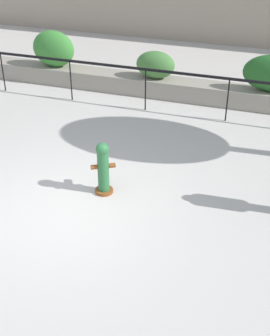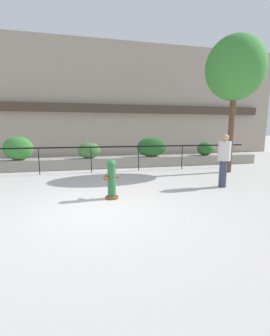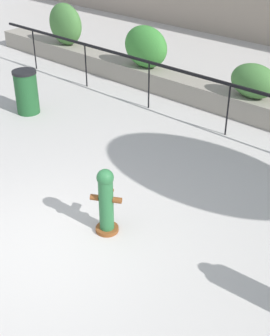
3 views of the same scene
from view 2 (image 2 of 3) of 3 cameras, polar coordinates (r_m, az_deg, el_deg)
The scene contains 11 objects.
ground_plane at distance 5.37m, azimuth -9.20°, elevation -10.71°, with size 120.00×120.00×0.00m, color #BCB7B2.
building_facade at distance 17.15m, azimuth -12.24°, elevation 16.55°, with size 30.00×1.36×8.00m.
planter_wall_low at distance 11.15m, azimuth -11.20°, elevation 1.17°, with size 18.00×0.70×0.50m, color gray.
fence_railing_segment at distance 9.97m, azimuth -11.16°, elevation 4.63°, with size 15.00×0.05×1.15m.
hedge_bush_1 at distance 11.44m, azimuth -27.55°, elevation 4.42°, with size 1.30×0.70×1.07m, color #387F33.
hedge_bush_2 at distance 11.08m, azimuth -11.61°, elevation 4.39°, with size 1.10×0.64×0.76m, color #427538.
hedge_bush_3 at distance 11.57m, azimuth 4.29°, elevation 5.31°, with size 1.56×0.58×0.98m, color #235B23.
hedge_bush_4 at distance 12.80m, azimuth 17.43°, elevation 4.71°, with size 0.93×0.70×0.71m, color #235B23.
fire_hydrant at distance 6.12m, azimuth -5.97°, elevation -2.72°, with size 0.48×0.49×1.08m.
street_tree at distance 11.01m, azimuth 24.13°, elevation 21.94°, with size 2.49×2.24×5.69m.
pedestrian at distance 7.81m, azimuth 21.65°, elevation 2.56°, with size 0.54×0.54×1.73m.
Camera 2 is at (-0.27, -5.03, 1.86)m, focal length 24.00 mm.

